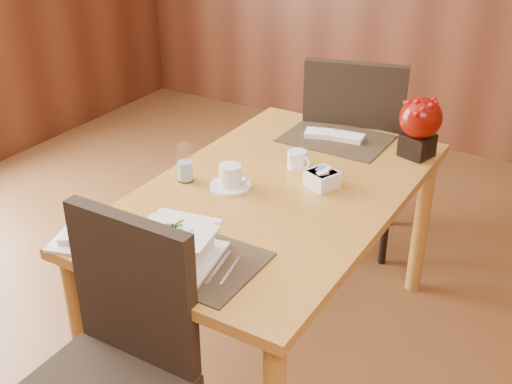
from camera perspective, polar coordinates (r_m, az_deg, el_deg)
The scene contains 13 objects.
dining_table at distance 2.48m, azimuth 1.66°, elevation -1.71°, with size 0.90×1.50×0.75m.
placemat_near at distance 2.03m, azimuth -6.00°, elevation -5.88°, with size 0.45×0.33×0.01m, color black.
placemat_far at distance 2.87m, azimuth 7.12°, elevation 4.73°, with size 0.45×0.33×0.01m, color black.
soup_setting at distance 2.01m, azimuth -7.16°, elevation -4.80°, with size 0.30×0.30×0.10m.
coffee_cup at distance 2.43m, azimuth -2.31°, elevation 1.27°, with size 0.16×0.16×0.09m.
water_glass at distance 2.47m, azimuth -6.34°, elevation 2.57°, with size 0.07×0.07×0.15m, color silver.
creamer_jug at distance 2.58m, azimuth 3.65°, elevation 2.91°, with size 0.10×0.10×0.07m, color white, non-canonical shape.
sugar_caddy at distance 2.45m, azimuth 5.90°, elevation 1.17°, with size 0.10×0.10×0.06m, color white.
berry_decor at distance 2.72m, azimuth 14.38°, elevation 5.92°, with size 0.17×0.17×0.26m.
napkins_far at distance 2.87m, azimuth 7.13°, elevation 4.99°, with size 0.26×0.09×0.02m, color white, non-canonical shape.
bread_plate at distance 2.18m, azimuth -15.61°, elevation -4.23°, with size 0.16×0.16×0.01m, color white.
near_chair at distance 2.01m, azimuth -12.64°, elevation -14.30°, with size 0.46×0.46×0.98m.
far_chair at distance 3.22m, azimuth 8.68°, elevation 4.10°, with size 0.60×0.60×1.05m.
Camera 1 is at (1.04, -1.28, 1.89)m, focal length 45.00 mm.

